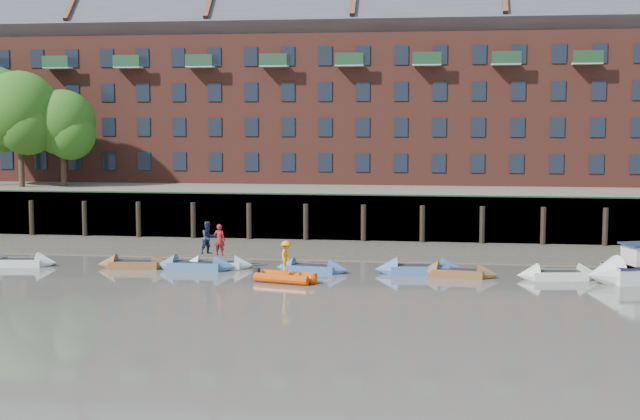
% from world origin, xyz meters
% --- Properties ---
extents(ground, '(220.00, 220.00, 0.00)m').
position_xyz_m(ground, '(0.00, 0.00, 0.00)').
color(ground, '#5C5850').
rests_on(ground, ground).
extents(foreshore, '(110.00, 8.00, 0.50)m').
position_xyz_m(foreshore, '(0.00, 18.00, 0.00)').
color(foreshore, '#3D382F').
rests_on(foreshore, ground).
extents(mud_band, '(110.00, 1.60, 0.10)m').
position_xyz_m(mud_band, '(0.00, 14.60, 0.00)').
color(mud_band, '#4C4336').
rests_on(mud_band, ground).
extents(river_wall, '(110.00, 1.23, 3.30)m').
position_xyz_m(river_wall, '(-0.00, 22.38, 1.59)').
color(river_wall, '#2D2A26').
rests_on(river_wall, ground).
extents(bank_terrace, '(110.00, 28.00, 3.20)m').
position_xyz_m(bank_terrace, '(0.00, 36.00, 1.60)').
color(bank_terrace, '#5E594D').
rests_on(bank_terrace, ground).
extents(apartment_terrace, '(80.60, 15.56, 20.98)m').
position_xyz_m(apartment_terrace, '(-0.00, 36.99, 12.82)').
color(apartment_terrace, brown).
rests_on(apartment_terrace, bank_terrace).
extents(tree_cluster, '(11.76, 7.74, 9.40)m').
position_xyz_m(tree_cluster, '(-25.62, 27.35, 9.00)').
color(tree_cluster, '#3A281C').
rests_on(tree_cluster, bank_terrace).
extents(rowboat_0, '(4.38, 1.68, 1.24)m').
position_xyz_m(rowboat_0, '(-16.74, 9.22, 0.22)').
color(rowboat_0, silver).
rests_on(rowboat_0, ground).
extents(rowboat_1, '(4.37, 1.65, 1.24)m').
position_xyz_m(rowboat_1, '(-9.91, 9.41, 0.22)').
color(rowboat_1, brown).
rests_on(rowboat_1, ground).
extents(rowboat_2, '(4.61, 1.38, 1.33)m').
position_xyz_m(rowboat_2, '(-6.34, 9.30, 0.24)').
color(rowboat_2, '#4268A4').
rests_on(rowboat_2, ground).
extents(rowboat_3, '(4.19, 1.84, 1.18)m').
position_xyz_m(rowboat_3, '(-5.25, 9.83, 0.21)').
color(rowboat_3, silver).
rests_on(rowboat_3, ground).
extents(rowboat_4, '(4.24, 1.72, 1.19)m').
position_xyz_m(rowboat_4, '(0.23, 9.42, 0.21)').
color(rowboat_4, '#4268A4').
rests_on(rowboat_4, ground).
extents(rowboat_5, '(4.98, 1.91, 1.41)m').
position_xyz_m(rowboat_5, '(6.12, 9.70, 0.25)').
color(rowboat_5, '#4268A4').
rests_on(rowboat_5, ground).
extents(rowboat_6, '(4.36, 1.83, 1.23)m').
position_xyz_m(rowboat_6, '(8.19, 9.07, 0.22)').
color(rowboat_6, brown).
rests_on(rowboat_6, ground).
extents(rowboat_7, '(4.59, 1.95, 1.29)m').
position_xyz_m(rowboat_7, '(13.45, 9.06, 0.23)').
color(rowboat_7, silver).
rests_on(rowboat_7, ground).
extents(rib_tender, '(3.34, 2.23, 0.56)m').
position_xyz_m(rib_tender, '(-0.57, 6.32, 0.24)').
color(rib_tender, '#D84305').
rests_on(rib_tender, ground).
extents(motor_launch, '(6.56, 4.04, 2.57)m').
position_xyz_m(motor_launch, '(17.27, 8.79, 0.66)').
color(motor_launch, silver).
rests_on(motor_launch, ground).
extents(person_rower_a, '(0.68, 0.47, 1.77)m').
position_xyz_m(person_rower_a, '(-5.06, 9.74, 1.68)').
color(person_rower_a, maroon).
rests_on(person_rower_a, rowboat_3).
extents(person_rower_b, '(1.14, 1.15, 1.87)m').
position_xyz_m(person_rower_b, '(-5.80, 10.08, 1.73)').
color(person_rower_b, '#19233F').
rests_on(person_rower_b, rowboat_3).
extents(person_rib_crew, '(0.68, 1.10, 1.64)m').
position_xyz_m(person_rib_crew, '(-0.66, 6.36, 1.35)').
color(person_rib_crew, orange).
rests_on(person_rib_crew, rib_tender).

